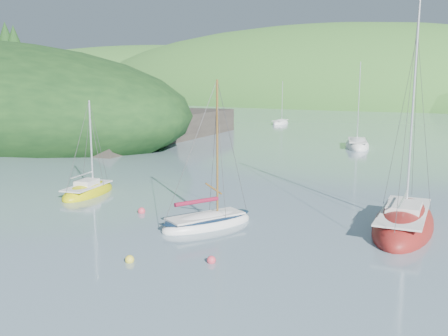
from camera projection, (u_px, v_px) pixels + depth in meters
The scene contains 7 objects.
ground at pixel (130, 240), 25.87m from camera, with size 700.00×700.00×0.00m, color slate.
daysailer_white at pixel (207, 222), 28.36m from camera, with size 4.12×6.11×8.83m.
sloop_red at pixel (403, 225), 27.76m from camera, with size 4.45×9.51×13.54m.
sailboat_yellow at pixel (88, 192), 36.21m from camera, with size 3.68×5.98×7.42m.
distant_sloop_a at pixel (357, 146), 61.61m from camera, with size 5.50×8.42×11.35m.
distant_sloop_c at pixel (280, 123), 94.30m from camera, with size 2.92×6.33×8.72m.
mooring_buoys at pixel (190, 225), 28.11m from camera, with size 23.16×11.57×0.47m.
Camera 1 is at (17.89, -17.90, 8.19)m, focal length 40.00 mm.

